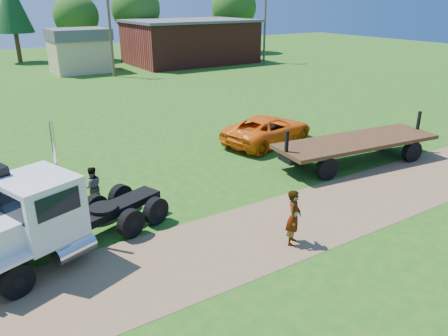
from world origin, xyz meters
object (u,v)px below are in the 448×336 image
white_semi_tractor (44,219)px  spectator_a (294,218)px  flatbed_trailer (356,145)px  orange_pickup (268,130)px

white_semi_tractor → spectator_a: 7.98m
white_semi_tractor → flatbed_trailer: (15.04, 0.82, -0.51)m
flatbed_trailer → spectator_a: size_ratio=4.50×
orange_pickup → spectator_a: spectator_a is taller
white_semi_tractor → orange_pickup: size_ratio=1.23×
white_semi_tractor → orange_pickup: (13.28, 5.72, -0.65)m
flatbed_trailer → white_semi_tractor: bearing=-170.2°
orange_pickup → flatbed_trailer: (1.76, -4.90, 0.14)m
spectator_a → flatbed_trailer: bearing=-9.3°
orange_pickup → spectator_a: (-6.10, -9.17, 0.18)m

